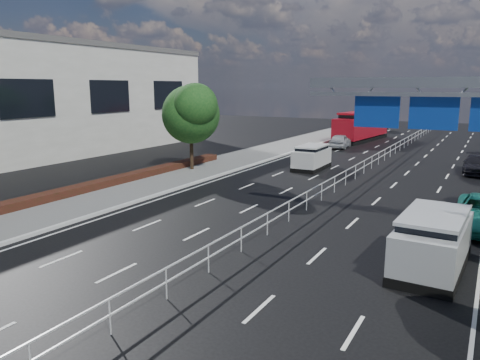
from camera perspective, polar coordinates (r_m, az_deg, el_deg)
The scene contains 13 objects.
ground at distance 15.63m, azimuth -7.09°, elevation -13.08°, with size 160.00×160.00×0.00m, color black.
kerb_near at distance 21.82m, azimuth -26.79°, elevation -6.88°, with size 0.25×140.00×0.15m, color silver.
median_fence at distance 35.49m, azimuth 14.62°, elevation 1.40°, with size 0.05×85.00×1.02m.
hedge_near at distance 27.94m, azimuth -23.49°, elevation -2.17°, with size 1.00×36.00×0.44m, color black.
overhead_gantry at distance 21.60m, azimuth 24.51°, elevation 8.14°, with size 10.24×0.38×7.45m.
near_building at distance 48.46m, azimuth -24.03°, elevation 8.70°, with size 12.00×38.00×10.00m, color beige.
near_tree_back at distance 35.85m, azimuth -5.97°, elevation 8.38°, with size 4.84×4.51×6.69m.
white_minivan at distance 37.31m, azimuth 8.74°, elevation 2.74°, with size 1.92×4.37×1.89m.
red_bus at distance 58.33m, azimuth 14.55°, elevation 6.45°, with size 3.95×11.79×3.46m.
near_car_silver at distance 50.76m, azimuth 12.10°, elevation 4.68°, with size 1.76×4.38×1.49m, color #A6A9AD.
near_car_dark at distance 71.47m, azimuth 16.72°, elevation 6.34°, with size 1.61×4.63×1.52m, color black.
silver_minivan at distance 18.09m, azimuth 22.43°, elevation -6.97°, with size 2.34×5.09×2.08m.
parked_car_dark at distance 39.28m, azimuth 26.88°, elevation 1.68°, with size 1.87×4.60×1.33m, color black.
Camera 1 is at (8.44, -11.46, 6.45)m, focal length 35.00 mm.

